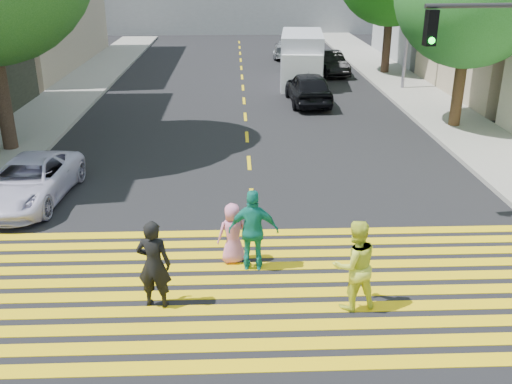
{
  "coord_description": "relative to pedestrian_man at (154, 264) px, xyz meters",
  "views": [
    {
      "loc": [
        -0.45,
        -8.84,
        6.23
      ],
      "look_at": [
        0.0,
        3.0,
        1.4
      ],
      "focal_mm": 40.0,
      "sensor_mm": 36.0,
      "label": 1
    }
  ],
  "objects": [
    {
      "name": "pedestrian_woman",
      "position": [
        3.78,
        -0.2,
        0.01
      ],
      "size": [
        1.02,
        0.87,
        1.82
      ],
      "primitive_type": "imported",
      "rotation": [
        0.0,
        0.0,
        3.37
      ],
      "color": "#DBE83C",
      "rests_on": "ground"
    },
    {
      "name": "dark_car_near",
      "position": [
        5.0,
        16.59,
        -0.15
      ],
      "size": [
        1.93,
        4.48,
        1.51
      ],
      "primitive_type": "imported",
      "rotation": [
        0.0,
        0.0,
        3.18
      ],
      "color": "black",
      "rests_on": "ground"
    },
    {
      "name": "ground",
      "position": [
        2.02,
        -0.68,
        -0.9
      ],
      "size": [
        120.0,
        120.0,
        0.0
      ],
      "primitive_type": "plane",
      "color": "black"
    },
    {
      "name": "crosswalk",
      "position": [
        2.02,
        0.59,
        -0.89
      ],
      "size": [
        13.4,
        5.3,
        0.01
      ],
      "color": "yellow",
      "rests_on": "ground"
    },
    {
      "name": "pedestrian_extra",
      "position": [
        1.93,
        1.35,
        0.01
      ],
      "size": [
        1.1,
        0.52,
        1.82
      ],
      "primitive_type": "imported",
      "rotation": [
        0.0,
        0.0,
        3.07
      ],
      "color": "#158674",
      "rests_on": "ground"
    },
    {
      "name": "sidewalk_right",
      "position": [
        10.52,
        14.32,
        -0.82
      ],
      "size": [
        3.0,
        60.0,
        0.15
      ],
      "primitive_type": "cube",
      "color": "gray",
      "rests_on": "ground"
    },
    {
      "name": "silver_car",
      "position": [
        5.22,
        30.27,
        -0.28
      ],
      "size": [
        2.28,
        4.44,
        1.23
      ],
      "primitive_type": "imported",
      "rotation": [
        0.0,
        0.0,
        3.01
      ],
      "color": "#90949B",
      "rests_on": "ground"
    },
    {
      "name": "lane_line",
      "position": [
        2.02,
        21.82,
        -0.89
      ],
      "size": [
        0.12,
        34.4,
        0.01
      ],
      "color": "yellow",
      "rests_on": "ground"
    },
    {
      "name": "pedestrian_child",
      "position": [
        1.49,
        1.69,
        -0.21
      ],
      "size": [
        0.77,
        0.61,
        1.38
      ],
      "primitive_type": "imported",
      "rotation": [
        0.0,
        0.0,
        3.42
      ],
      "color": "pink",
      "rests_on": "ground"
    },
    {
      "name": "white_van",
      "position": [
        5.2,
        21.29,
        0.37
      ],
      "size": [
        2.68,
        5.84,
        2.67
      ],
      "rotation": [
        0.0,
        0.0,
        -0.11
      ],
      "color": "#B4B5C3",
      "rests_on": "ground"
    },
    {
      "name": "dark_car_parked",
      "position": [
        7.12,
        23.89,
        -0.23
      ],
      "size": [
        1.97,
        4.23,
        1.34
      ],
      "primitive_type": "imported",
      "rotation": [
        0.0,
        0.0,
        0.14
      ],
      "color": "black",
      "rests_on": "ground"
    },
    {
      "name": "white_sedan",
      "position": [
        -4.12,
        5.33,
        -0.3
      ],
      "size": [
        2.28,
        4.42,
        1.19
      ],
      "primitive_type": "imported",
      "rotation": [
        0.0,
        0.0,
        -0.07
      ],
      "color": "silver",
      "rests_on": "ground"
    },
    {
      "name": "pedestrian_man",
      "position": [
        0.0,
        0.0,
        0.0
      ],
      "size": [
        0.72,
        0.53,
        1.8
      ],
      "primitive_type": "imported",
      "rotation": [
        0.0,
        0.0,
        2.97
      ],
      "color": "black",
      "rests_on": "ground"
    },
    {
      "name": "sidewalk_left",
      "position": [
        -6.48,
        21.32,
        -0.82
      ],
      "size": [
        3.0,
        40.0,
        0.15
      ],
      "primitive_type": "cube",
      "color": "gray",
      "rests_on": "ground"
    },
    {
      "name": "curb_red",
      "position": [
        -4.88,
        5.32,
        -0.82
      ],
      "size": [
        0.2,
        8.0,
        0.16
      ],
      "primitive_type": "cube",
      "color": "maroon",
      "rests_on": "ground"
    }
  ]
}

